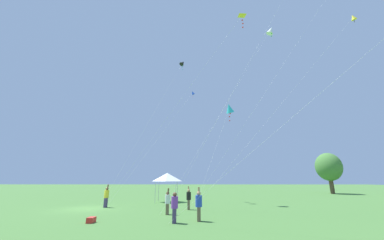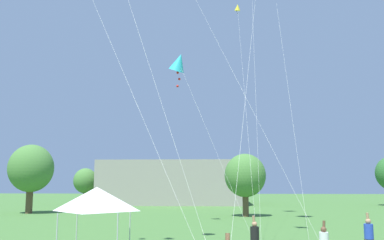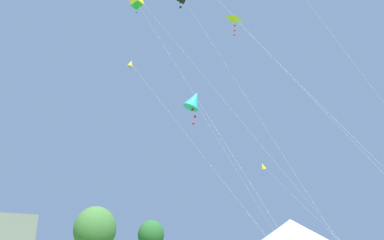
{
  "view_description": "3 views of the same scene",
  "coord_description": "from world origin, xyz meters",
  "px_view_note": "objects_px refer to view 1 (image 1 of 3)",
  "views": [
    {
      "loc": [
        20.94,
        9.74,
        2.53
      ],
      "look_at": [
        -1.18,
        9.47,
        8.74
      ],
      "focal_mm": 20.0,
      "sensor_mm": 36.0,
      "label": 1
    },
    {
      "loc": [
        -1.1,
        -11.39,
        3.6
      ],
      "look_at": [
        -2.41,
        11.56,
        6.87
      ],
      "focal_mm": 40.0,
      "sensor_mm": 36.0,
      "label": 2
    },
    {
      "loc": [
        -17.9,
        -0.89,
        2.38
      ],
      "look_at": [
        -2.44,
        15.03,
        10.02
      ],
      "focal_mm": 35.0,
      "sensor_mm": 36.0,
      "label": 3
    }
  ],
  "objects_px": {
    "person_purple_shirt": "(175,206)",
    "person_white_shirt": "(168,202)",
    "person_black_shirt": "(189,198)",
    "festival_tent": "(167,177)",
    "kite_cyan_diamond_4": "(229,109)",
    "kite_yellow_diamond_3": "(353,18)",
    "kite_white_diamond_8": "(270,31)",
    "person_blue_shirt": "(199,204)",
    "cooler_box": "(91,220)",
    "kite_yellow_delta_5": "(241,17)",
    "kite_blue_diamond_1": "(193,93)",
    "kite_black_diamond_6": "(183,63)",
    "person_yellow_shirt": "(106,196)"
  },
  "relations": [
    {
      "from": "person_purple_shirt",
      "to": "person_white_shirt",
      "type": "bearing_deg",
      "value": -96.17
    },
    {
      "from": "person_purple_shirt",
      "to": "person_white_shirt",
      "type": "xyz_separation_m",
      "value": [
        -3.33,
        -0.84,
        -0.03
      ]
    },
    {
      "from": "person_purple_shirt",
      "to": "person_black_shirt",
      "type": "bearing_deg",
      "value": -116.9
    },
    {
      "from": "festival_tent",
      "to": "kite_cyan_diamond_4",
      "type": "relative_size",
      "value": 0.29
    },
    {
      "from": "kite_yellow_diamond_3",
      "to": "kite_white_diamond_8",
      "type": "bearing_deg",
      "value": -133.29
    },
    {
      "from": "person_blue_shirt",
      "to": "kite_white_diamond_8",
      "type": "relative_size",
      "value": 0.09
    },
    {
      "from": "cooler_box",
      "to": "person_white_shirt",
      "type": "bearing_deg",
      "value": 127.39
    },
    {
      "from": "festival_tent",
      "to": "person_purple_shirt",
      "type": "distance_m",
      "value": 13.18
    },
    {
      "from": "kite_yellow_delta_5",
      "to": "person_purple_shirt",
      "type": "bearing_deg",
      "value": -52.37
    },
    {
      "from": "kite_white_diamond_8",
      "to": "person_blue_shirt",
      "type": "bearing_deg",
      "value": -43.28
    },
    {
      "from": "kite_blue_diamond_1",
      "to": "kite_yellow_delta_5",
      "type": "bearing_deg",
      "value": 27.1
    },
    {
      "from": "cooler_box",
      "to": "kite_blue_diamond_1",
      "type": "relative_size",
      "value": 0.04
    },
    {
      "from": "person_black_shirt",
      "to": "festival_tent",
      "type": "bearing_deg",
      "value": -23.32
    },
    {
      "from": "kite_blue_diamond_1",
      "to": "kite_black_diamond_6",
      "type": "bearing_deg",
      "value": -65.84
    },
    {
      "from": "person_white_shirt",
      "to": "person_black_shirt",
      "type": "xyz_separation_m",
      "value": [
        -2.8,
        1.55,
        0.03
      ]
    },
    {
      "from": "kite_white_diamond_8",
      "to": "kite_blue_diamond_1",
      "type": "bearing_deg",
      "value": -105.54
    },
    {
      "from": "kite_blue_diamond_1",
      "to": "kite_yellow_delta_5",
      "type": "distance_m",
      "value": 12.38
    },
    {
      "from": "person_yellow_shirt",
      "to": "person_black_shirt",
      "type": "distance_m",
      "value": 8.13
    },
    {
      "from": "person_blue_shirt",
      "to": "kite_yellow_delta_5",
      "type": "xyz_separation_m",
      "value": [
        -4.16,
        4.73,
        18.25
      ]
    },
    {
      "from": "kite_blue_diamond_1",
      "to": "kite_yellow_delta_5",
      "type": "relative_size",
      "value": 0.78
    },
    {
      "from": "person_purple_shirt",
      "to": "kite_black_diamond_6",
      "type": "xyz_separation_m",
      "value": [
        -14.45,
        -0.52,
        18.48
      ]
    },
    {
      "from": "festival_tent",
      "to": "person_blue_shirt",
      "type": "relative_size",
      "value": 1.61
    },
    {
      "from": "kite_yellow_diamond_3",
      "to": "kite_black_diamond_6",
      "type": "distance_m",
      "value": 21.18
    },
    {
      "from": "person_blue_shirt",
      "to": "person_purple_shirt",
      "type": "bearing_deg",
      "value": 56.21
    },
    {
      "from": "kite_blue_diamond_1",
      "to": "person_black_shirt",
      "type": "bearing_deg",
      "value": -1.66
    },
    {
      "from": "person_yellow_shirt",
      "to": "kite_white_diamond_8",
      "type": "distance_m",
      "value": 29.82
    },
    {
      "from": "person_black_shirt",
      "to": "kite_yellow_delta_5",
      "type": "bearing_deg",
      "value": -149.48
    },
    {
      "from": "kite_blue_diamond_1",
      "to": "kite_white_diamond_8",
      "type": "bearing_deg",
      "value": 74.46
    },
    {
      "from": "person_purple_shirt",
      "to": "kite_white_diamond_8",
      "type": "xyz_separation_m",
      "value": [
        -12.0,
        12.2,
        22.2
      ]
    },
    {
      "from": "person_black_shirt",
      "to": "kite_white_diamond_8",
      "type": "relative_size",
      "value": 0.08
    },
    {
      "from": "cooler_box",
      "to": "kite_black_diamond_6",
      "type": "xyz_separation_m",
      "value": [
        -14.39,
        4.59,
        19.28
      ]
    },
    {
      "from": "person_white_shirt",
      "to": "kite_black_diamond_6",
      "type": "height_order",
      "value": "kite_black_diamond_6"
    },
    {
      "from": "person_yellow_shirt",
      "to": "kite_black_diamond_6",
      "type": "height_order",
      "value": "kite_black_diamond_6"
    },
    {
      "from": "person_yellow_shirt",
      "to": "kite_white_diamond_8",
      "type": "bearing_deg",
      "value": 38.96
    },
    {
      "from": "person_purple_shirt",
      "to": "kite_yellow_diamond_3",
      "type": "height_order",
      "value": "kite_yellow_diamond_3"
    },
    {
      "from": "kite_cyan_diamond_4",
      "to": "kite_black_diamond_6",
      "type": "height_order",
      "value": "kite_black_diamond_6"
    },
    {
      "from": "person_purple_shirt",
      "to": "kite_yellow_diamond_3",
      "type": "xyz_separation_m",
      "value": [
        -5.78,
        18.8,
        18.82
      ]
    },
    {
      "from": "person_yellow_shirt",
      "to": "kite_cyan_diamond_4",
      "type": "relative_size",
      "value": 0.18
    },
    {
      "from": "cooler_box",
      "to": "kite_white_diamond_8",
      "type": "bearing_deg",
      "value": 124.58
    },
    {
      "from": "person_white_shirt",
      "to": "kite_yellow_delta_5",
      "type": "height_order",
      "value": "kite_yellow_delta_5"
    },
    {
      "from": "kite_black_diamond_6",
      "to": "cooler_box",
      "type": "bearing_deg",
      "value": -17.71
    },
    {
      "from": "person_yellow_shirt",
      "to": "kite_white_diamond_8",
      "type": "xyz_separation_m",
      "value": [
        -4.4,
        19.49,
        22.14
      ]
    },
    {
      "from": "cooler_box",
      "to": "person_white_shirt",
      "type": "relative_size",
      "value": 0.3
    },
    {
      "from": "cooler_box",
      "to": "kite_yellow_diamond_3",
      "type": "relative_size",
      "value": 0.03
    },
    {
      "from": "kite_white_diamond_8",
      "to": "kite_yellow_delta_5",
      "type": "bearing_deg",
      "value": -39.65
    },
    {
      "from": "kite_yellow_delta_5",
      "to": "kite_cyan_diamond_4",
      "type": "bearing_deg",
      "value": -171.41
    },
    {
      "from": "cooler_box",
      "to": "person_yellow_shirt",
      "type": "distance_m",
      "value": 7.89
    },
    {
      "from": "festival_tent",
      "to": "person_blue_shirt",
      "type": "distance_m",
      "value": 12.88
    },
    {
      "from": "kite_white_diamond_8",
      "to": "person_purple_shirt",
      "type": "bearing_deg",
      "value": -45.47
    },
    {
      "from": "festival_tent",
      "to": "kite_cyan_diamond_4",
      "type": "distance_m",
      "value": 11.28
    }
  ]
}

